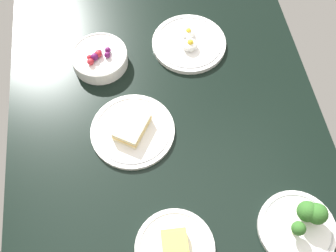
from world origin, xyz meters
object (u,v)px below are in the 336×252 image
plate_sandwich (133,130)px  plate_cheese (175,248)px  bowl_berries (100,58)px  plate_eggs (189,43)px  plate_broccoli (301,224)px

plate_sandwich → plate_cheese: 32.65cm
plate_cheese → bowl_berries: (56.45, 13.34, 1.29)cm
plate_eggs → bowl_berries: bearing=96.1°
bowl_berries → plate_broccoli: 70.51cm
plate_sandwich → bowl_berries: (24.43, 6.97, 1.27)cm
plate_eggs → bowl_berries: bowl_berries is taller
plate_eggs → plate_cheese: bearing=167.0°
plate_eggs → plate_cheese: plate_eggs is taller
bowl_berries → plate_broccoli: plate_broccoli is taller
plate_cheese → bowl_berries: size_ratio=1.13×
plate_sandwich → plate_cheese: (-32.02, -6.37, -0.02)cm
bowl_berries → plate_cheese: bearing=-166.7°
plate_eggs → bowl_berries: 27.22cm
plate_eggs → plate_cheese: size_ratio=1.21×
plate_broccoli → bowl_berries: bearing=37.8°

